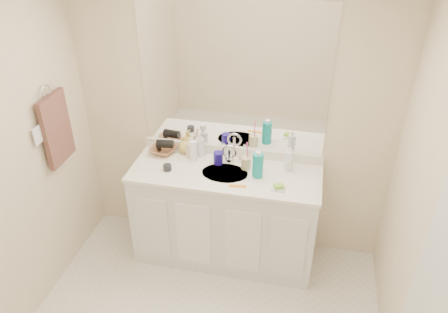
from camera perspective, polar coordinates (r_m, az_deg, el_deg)
ceiling at (r=1.94m, az=-6.49°, el=19.68°), size 2.60×2.60×0.02m
wall_back at (r=3.54m, az=1.12°, el=4.76°), size 2.60×0.02×2.40m
wall_right at (r=2.50m, az=25.71°, el=-11.82°), size 0.02×2.60×2.40m
vanity_cabinet at (r=3.74m, az=0.16°, el=-7.81°), size 1.50×0.55×0.85m
countertop at (r=3.48m, az=0.17°, el=-2.18°), size 1.52×0.57×0.03m
backsplash at (r=3.66m, az=1.03°, el=0.74°), size 1.52×0.03×0.08m
sink_basin at (r=3.46m, az=0.11°, el=-2.32°), size 0.37×0.37×0.02m
faucet at (r=3.57m, az=0.71°, el=0.14°), size 0.02×0.02×0.11m
mirror at (r=3.39m, az=1.16°, el=10.16°), size 1.48×0.01×1.20m
blue_mug at (r=3.54m, az=-0.77°, el=-0.20°), size 0.08×0.08×0.10m
tan_cup at (r=3.48m, az=2.89°, el=-0.86°), size 0.10×0.10×0.10m
toothbrush at (r=3.43m, az=3.10°, el=0.51°), size 0.02×0.04×0.19m
mouthwash_bottle at (r=3.37m, az=4.45°, el=-1.14°), size 0.08×0.08×0.20m
clear_pump_bottle at (r=3.48m, az=8.46°, el=-0.57°), size 0.08×0.08×0.17m
soap_dish at (r=3.30m, az=7.14°, el=-4.14°), size 0.11×0.09×0.01m
green_soap at (r=3.28m, az=7.16°, el=-3.87°), size 0.09×0.07×0.03m
orange_comb at (r=3.30m, az=1.77°, el=-3.88°), size 0.14×0.04×0.01m
dark_jar at (r=3.50m, az=-7.41°, el=-1.43°), size 0.08×0.08×0.05m
extra_white_bottle at (r=3.57m, az=-3.98°, el=0.71°), size 0.06×0.06×0.18m
soap_bottle_white at (r=3.63m, az=-3.17°, el=1.69°), size 0.08×0.08×0.22m
soap_bottle_cream at (r=3.63m, az=-4.17°, el=1.25°), size 0.10×0.10×0.17m
soap_bottle_yellow at (r=3.70m, az=-5.05°, el=1.65°), size 0.17×0.17×0.16m
wicker_basket at (r=3.74m, az=-7.94°, el=0.84°), size 0.25×0.25×0.05m
hair_dryer at (r=3.70m, az=-7.72°, el=1.66°), size 0.15×0.09×0.07m
towel_ring at (r=3.42m, az=-22.25°, el=7.81°), size 0.01×0.11×0.11m
hand_towel at (r=3.53m, az=-21.01°, el=3.36°), size 0.04×0.32×0.55m
switch_plate at (r=3.38m, az=-23.18°, el=2.55°), size 0.01×0.08×0.13m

